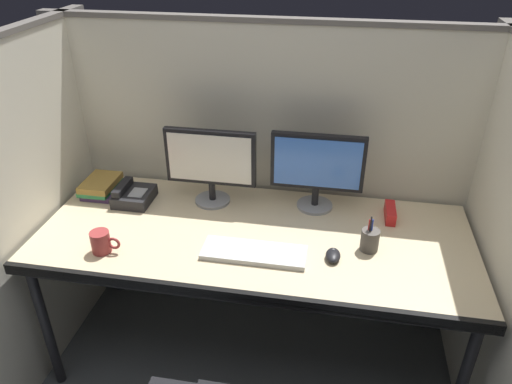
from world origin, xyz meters
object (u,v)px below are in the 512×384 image
at_px(monitor_right, 317,167).
at_px(desk_phone, 133,195).
at_px(red_stapler, 390,213).
at_px(pen_cup, 370,240).
at_px(desk, 254,244).
at_px(monitor_left, 211,162).
at_px(computer_mouse, 333,255).
at_px(coffee_mug, 101,242).
at_px(keyboard_main, 254,253).
at_px(book_stack, 101,186).

xyz_separation_m(monitor_right, desk_phone, (-0.88, -0.11, -0.18)).
height_order(red_stapler, pen_cup, pen_cup).
relative_size(desk, monitor_right, 4.42).
height_order(monitor_left, computer_mouse, monitor_left).
distance_m(monitor_left, coffee_mug, 0.61).
relative_size(monitor_left, keyboard_main, 1.00).
xyz_separation_m(book_stack, pen_cup, (1.31, -0.25, 0.01)).
height_order(desk, monitor_left, monitor_left).
relative_size(computer_mouse, book_stack, 0.43).
relative_size(coffee_mug, pen_cup, 0.76).
height_order(desk_phone, coffee_mug, coffee_mug).
relative_size(monitor_right, keyboard_main, 1.00).
relative_size(monitor_left, computer_mouse, 4.48).
height_order(keyboard_main, red_stapler, red_stapler).
bearing_deg(pen_cup, keyboard_main, -165.42).
bearing_deg(red_stapler, keyboard_main, -145.78).
bearing_deg(desk_phone, monitor_right, 6.85).
relative_size(monitor_right, coffee_mug, 3.41).
distance_m(coffee_mug, book_stack, 0.51).
distance_m(desk, desk_phone, 0.66).
bearing_deg(red_stapler, computer_mouse, -124.71).
xyz_separation_m(desk, monitor_left, (-0.25, 0.24, 0.27)).
relative_size(monitor_left, book_stack, 1.94).
bearing_deg(computer_mouse, monitor_right, 104.67).
height_order(desk, coffee_mug, coffee_mug).
height_order(desk, keyboard_main, keyboard_main).
bearing_deg(coffee_mug, monitor_right, 31.26).
relative_size(keyboard_main, book_stack, 1.94).
xyz_separation_m(monitor_right, coffee_mug, (-0.84, -0.51, -0.17)).
distance_m(monitor_left, desk_phone, 0.43).
bearing_deg(computer_mouse, coffee_mug, -172.88).
bearing_deg(book_stack, desk, -15.45).
bearing_deg(book_stack, desk_phone, -14.97).
distance_m(keyboard_main, desk_phone, 0.73).
height_order(desk_phone, book_stack, desk_phone).
bearing_deg(red_stapler, monitor_right, 173.75).
distance_m(monitor_left, computer_mouse, 0.72).
bearing_deg(red_stapler, coffee_mug, -158.34).
bearing_deg(pen_cup, monitor_left, 160.44).
height_order(monitor_left, desk_phone, monitor_left).
xyz_separation_m(monitor_right, red_stapler, (0.35, -0.04, -0.19)).
relative_size(desk, pen_cup, 11.52).
distance_m(coffee_mug, pen_cup, 1.11).
bearing_deg(monitor_right, monitor_left, -175.57).
distance_m(desk, computer_mouse, 0.37).
relative_size(desk_phone, coffee_mug, 1.51).
distance_m(keyboard_main, coffee_mug, 0.63).
bearing_deg(monitor_left, red_stapler, 0.01).
distance_m(desk, book_stack, 0.85).
relative_size(desk, keyboard_main, 4.42).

